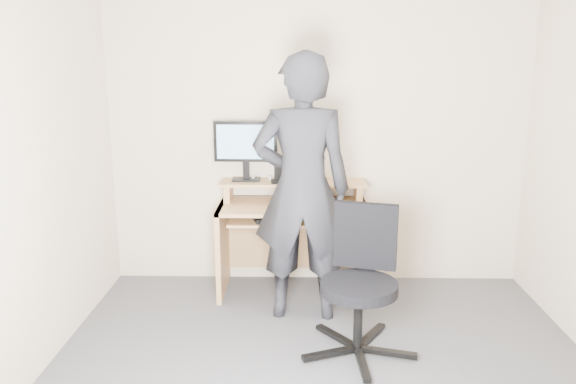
{
  "coord_description": "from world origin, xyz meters",
  "views": [
    {
      "loc": [
        -0.15,
        -2.94,
        1.91
      ],
      "look_at": [
        -0.23,
        1.05,
        0.95
      ],
      "focal_mm": 35.0,
      "sensor_mm": 36.0,
      "label": 1
    }
  ],
  "objects_px": {
    "person": "(302,189)",
    "monitor": "(246,145)",
    "office_chair": "(361,276)",
    "desk": "(293,225)"
  },
  "relations": [
    {
      "from": "desk",
      "to": "monitor",
      "type": "relative_size",
      "value": 2.31
    },
    {
      "from": "office_chair",
      "to": "person",
      "type": "distance_m",
      "value": 0.79
    },
    {
      "from": "office_chair",
      "to": "desk",
      "type": "bearing_deg",
      "value": 128.85
    },
    {
      "from": "office_chair",
      "to": "person",
      "type": "xyz_separation_m",
      "value": [
        -0.39,
        0.51,
        0.46
      ]
    },
    {
      "from": "office_chair",
      "to": "person",
      "type": "relative_size",
      "value": 0.48
    },
    {
      "from": "monitor",
      "to": "office_chair",
      "type": "distance_m",
      "value": 1.56
    },
    {
      "from": "monitor",
      "to": "office_chair",
      "type": "relative_size",
      "value": 0.55
    },
    {
      "from": "person",
      "to": "monitor",
      "type": "bearing_deg",
      "value": -52.3
    },
    {
      "from": "office_chair",
      "to": "person",
      "type": "height_order",
      "value": "person"
    },
    {
      "from": "monitor",
      "to": "desk",
      "type": "bearing_deg",
      "value": -11.2
    }
  ]
}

